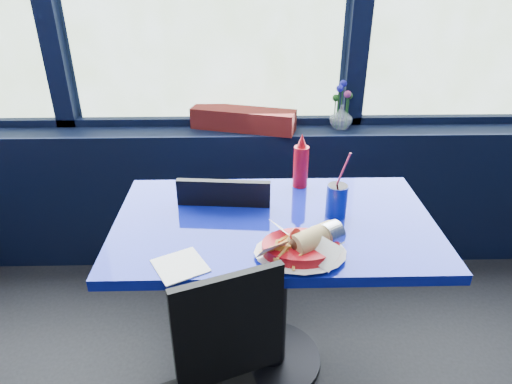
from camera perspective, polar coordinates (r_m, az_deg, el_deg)
name	(u,v)px	position (r m, az deg, el deg)	size (l,w,h in m)	color
window_sill	(213,194)	(2.66, -5.43, -0.25)	(5.00, 0.26, 0.80)	black
near_table	(274,259)	(1.82, 2.21, -8.37)	(1.20, 0.70, 0.75)	black
chair_near_back	(225,243)	(2.05, -3.95, -6.39)	(0.42, 0.42, 0.86)	black
planter_box	(243,119)	(2.46, -1.61, 9.08)	(0.55, 0.14, 0.11)	maroon
flower_vase	(341,114)	(2.50, 10.62, 9.53)	(0.14, 0.14, 0.26)	silver
food_basket	(302,246)	(1.52, 5.81, -6.77)	(0.30, 0.29, 0.10)	#B90C16
ketchup_bottle	(301,163)	(1.93, 5.63, 3.57)	(0.06, 0.06, 0.24)	#B90C16
soda_cup	(337,200)	(1.74, 10.05, -0.96)	(0.08, 0.08, 0.27)	navy
napkin	(180,266)	(1.50, -9.45, -9.07)	(0.15, 0.15, 0.00)	white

